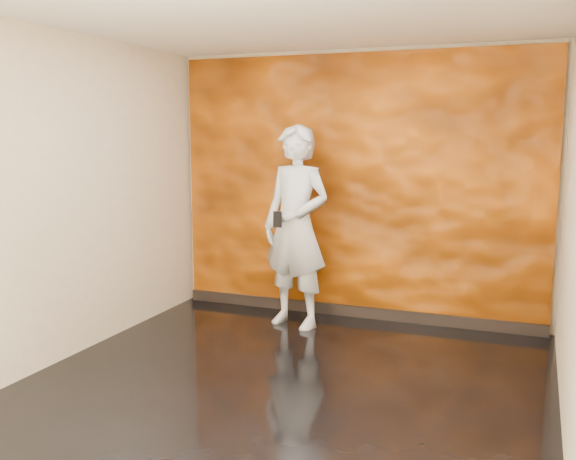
# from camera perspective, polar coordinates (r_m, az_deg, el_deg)

# --- Properties ---
(room) EXTENTS (4.02, 4.02, 2.81)m
(room) POSITION_cam_1_polar(r_m,az_deg,el_deg) (4.89, 0.05, 2.17)
(room) COLOR black
(room) RESTS_ON ground
(feature_wall) EXTENTS (3.90, 0.06, 2.75)m
(feature_wall) POSITION_cam_1_polar(r_m,az_deg,el_deg) (6.75, 6.10, 3.75)
(feature_wall) COLOR orange
(feature_wall) RESTS_ON ground
(baseboard) EXTENTS (3.90, 0.04, 0.12)m
(baseboard) POSITION_cam_1_polar(r_m,az_deg,el_deg) (6.95, 5.84, -7.18)
(baseboard) COLOR black
(baseboard) RESTS_ON ground
(man) EXTENTS (0.84, 0.66, 2.03)m
(man) POSITION_cam_1_polar(r_m,az_deg,el_deg) (6.42, 0.72, 0.27)
(man) COLOR #A0A5B0
(man) RESTS_ON ground
(phone) EXTENTS (0.08, 0.02, 0.16)m
(phone) POSITION_cam_1_polar(r_m,az_deg,el_deg) (6.15, -0.94, 0.95)
(phone) COLOR black
(phone) RESTS_ON man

